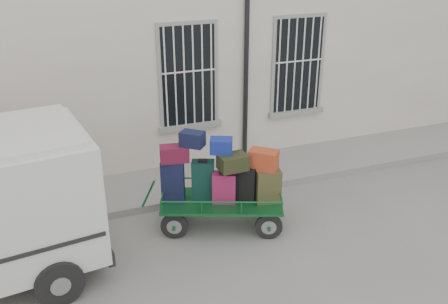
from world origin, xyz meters
name	(u,v)px	position (x,y,z in m)	size (l,w,h in m)	color
ground	(258,229)	(0.00, 0.00, 0.00)	(80.00, 80.00, 0.00)	slate
building	(174,22)	(0.00, 5.50, 3.00)	(24.00, 5.15, 6.00)	beige
sidewalk	(218,177)	(0.00, 2.20, 0.07)	(24.00, 1.70, 0.15)	gray
luggage_cart	(221,183)	(-0.61, 0.34, 0.94)	(2.63, 1.74, 1.94)	black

